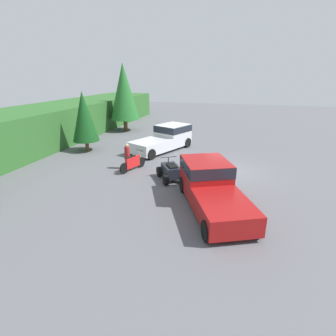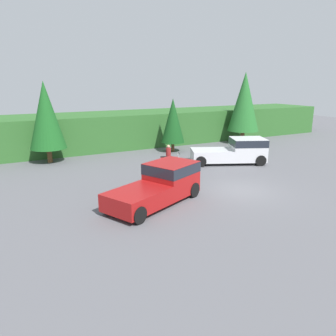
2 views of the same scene
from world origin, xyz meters
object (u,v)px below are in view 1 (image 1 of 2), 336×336
at_px(dirt_bike, 133,163).
at_px(quad_atv, 171,172).
at_px(pickup_truck_red, 211,185).
at_px(rider_person, 127,155).
at_px(pickup_truck_second, 166,137).

distance_m(dirt_bike, quad_atv, 2.85).
height_order(pickup_truck_red, rider_person, pickup_truck_red).
height_order(pickup_truck_red, quad_atv, pickup_truck_red).
bearing_deg(rider_person, pickup_truck_second, 16.18).
relative_size(pickup_truck_red, dirt_bike, 2.76).
xyz_separation_m(pickup_truck_red, rider_person, (3.44, 5.70, -0.08)).
bearing_deg(pickup_truck_red, pickup_truck_second, 3.88).
relative_size(quad_atv, rider_person, 1.39).
distance_m(pickup_truck_second, dirt_bike, 5.37).
bearing_deg(quad_atv, pickup_truck_red, -167.00).
xyz_separation_m(dirt_bike, rider_person, (0.16, 0.42, 0.43)).
bearing_deg(pickup_truck_red, rider_person, 34.37).
distance_m(pickup_truck_red, rider_person, 6.65).
xyz_separation_m(pickup_truck_second, quad_atv, (-6.13, -2.09, -0.51)).
height_order(quad_atv, rider_person, rider_person).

